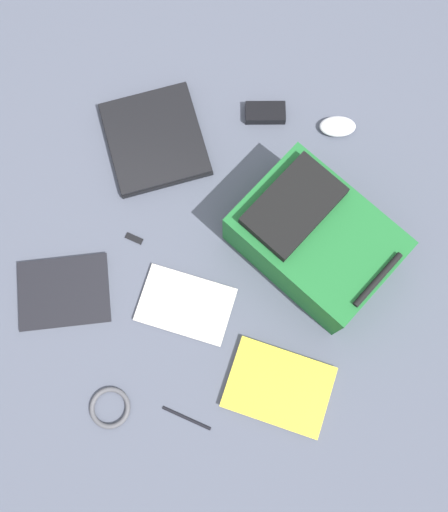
{
  "coord_description": "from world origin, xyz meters",
  "views": [
    {
      "loc": [
        0.38,
        0.1,
        1.66
      ],
      "look_at": [
        -0.0,
        0.02,
        0.02
      ],
      "focal_mm": 41.65,
      "sensor_mm": 36.0,
      "label": 1
    }
  ],
  "objects_px": {
    "cable_coil": "(110,408)",
    "pen_blue": "(187,418)",
    "usb_stick": "(134,238)",
    "computer_mouse": "(338,126)",
    "backpack": "(314,238)",
    "book_blue": "(64,292)",
    "book_comic": "(279,387)",
    "laptop": "(155,139)",
    "power_brick": "(265,113)",
    "book_red": "(186,305)"
  },
  "relations": [
    {
      "from": "book_comic",
      "to": "usb_stick",
      "type": "xyz_separation_m",
      "value": [
        -0.32,
        -0.49,
        -0.01
      ]
    },
    {
      "from": "book_comic",
      "to": "power_brick",
      "type": "xyz_separation_m",
      "value": [
        -0.79,
        -0.2,
        0.0
      ]
    },
    {
      "from": "cable_coil",
      "to": "pen_blue",
      "type": "relative_size",
      "value": 0.79
    },
    {
      "from": "pen_blue",
      "to": "backpack",
      "type": "bearing_deg",
      "value": 156.39
    },
    {
      "from": "power_brick",
      "to": "book_comic",
      "type": "bearing_deg",
      "value": 14.03
    },
    {
      "from": "computer_mouse",
      "to": "power_brick",
      "type": "height_order",
      "value": "computer_mouse"
    },
    {
      "from": "backpack",
      "to": "book_red",
      "type": "distance_m",
      "value": 0.4
    },
    {
      "from": "book_comic",
      "to": "book_blue",
      "type": "height_order",
      "value": "book_comic"
    },
    {
      "from": "laptop",
      "to": "book_blue",
      "type": "xyz_separation_m",
      "value": [
        0.5,
        -0.14,
        -0.01
      ]
    },
    {
      "from": "laptop",
      "to": "book_blue",
      "type": "distance_m",
      "value": 0.52
    },
    {
      "from": "book_blue",
      "to": "cable_coil",
      "type": "distance_m",
      "value": 0.35
    },
    {
      "from": "book_comic",
      "to": "usb_stick",
      "type": "distance_m",
      "value": 0.59
    },
    {
      "from": "laptop",
      "to": "power_brick",
      "type": "xyz_separation_m",
      "value": [
        -0.15,
        0.3,
        -0.0
      ]
    },
    {
      "from": "computer_mouse",
      "to": "cable_coil",
      "type": "height_order",
      "value": "computer_mouse"
    },
    {
      "from": "book_blue",
      "to": "book_red",
      "type": "bearing_deg",
      "value": 96.48
    },
    {
      "from": "book_blue",
      "to": "pen_blue",
      "type": "xyz_separation_m",
      "value": [
        0.26,
        0.41,
        -0.0
      ]
    },
    {
      "from": "book_red",
      "to": "usb_stick",
      "type": "relative_size",
      "value": 5.19
    },
    {
      "from": "backpack",
      "to": "usb_stick",
      "type": "xyz_separation_m",
      "value": [
        0.08,
        -0.5,
        -0.09
      ]
    },
    {
      "from": "computer_mouse",
      "to": "book_comic",
      "type": "bearing_deg",
      "value": -14.67
    },
    {
      "from": "computer_mouse",
      "to": "cable_coil",
      "type": "relative_size",
      "value": 0.98
    },
    {
      "from": "backpack",
      "to": "book_comic",
      "type": "distance_m",
      "value": 0.42
    },
    {
      "from": "cable_coil",
      "to": "usb_stick",
      "type": "distance_m",
      "value": 0.48
    },
    {
      "from": "book_comic",
      "to": "book_red",
      "type": "xyz_separation_m",
      "value": [
        -0.17,
        -0.3,
        -0.0
      ]
    },
    {
      "from": "book_blue",
      "to": "power_brick",
      "type": "bearing_deg",
      "value": 146.03
    },
    {
      "from": "laptop",
      "to": "usb_stick",
      "type": "bearing_deg",
      "value": 2.36
    },
    {
      "from": "book_blue",
      "to": "book_red",
      "type": "relative_size",
      "value": 1.14
    },
    {
      "from": "computer_mouse",
      "to": "cable_coil",
      "type": "distance_m",
      "value": 1.04
    },
    {
      "from": "book_comic",
      "to": "laptop",
      "type": "bearing_deg",
      "value": -141.53
    },
    {
      "from": "laptop",
      "to": "book_red",
      "type": "xyz_separation_m",
      "value": [
        0.47,
        0.2,
        -0.01
      ]
    },
    {
      "from": "book_red",
      "to": "pen_blue",
      "type": "relative_size",
      "value": 1.9
    },
    {
      "from": "computer_mouse",
      "to": "pen_blue",
      "type": "relative_size",
      "value": 0.77
    },
    {
      "from": "book_comic",
      "to": "power_brick",
      "type": "height_order",
      "value": "power_brick"
    },
    {
      "from": "backpack",
      "to": "pen_blue",
      "type": "xyz_separation_m",
      "value": [
        0.54,
        -0.24,
        -0.09
      ]
    },
    {
      "from": "computer_mouse",
      "to": "pen_blue",
      "type": "bearing_deg",
      "value": -28.1
    },
    {
      "from": "cable_coil",
      "to": "pen_blue",
      "type": "height_order",
      "value": "cable_coil"
    },
    {
      "from": "cable_coil",
      "to": "backpack",
      "type": "bearing_deg",
      "value": 141.46
    },
    {
      "from": "computer_mouse",
      "to": "usb_stick",
      "type": "height_order",
      "value": "computer_mouse"
    },
    {
      "from": "book_blue",
      "to": "usb_stick",
      "type": "height_order",
      "value": "book_blue"
    },
    {
      "from": "book_blue",
      "to": "computer_mouse",
      "type": "height_order",
      "value": "computer_mouse"
    },
    {
      "from": "backpack",
      "to": "power_brick",
      "type": "distance_m",
      "value": 0.44
    },
    {
      "from": "cable_coil",
      "to": "pen_blue",
      "type": "bearing_deg",
      "value": 94.89
    },
    {
      "from": "book_blue",
      "to": "cable_coil",
      "type": "xyz_separation_m",
      "value": [
        0.28,
        0.21,
        -0.0
      ]
    },
    {
      "from": "book_comic",
      "to": "book_blue",
      "type": "distance_m",
      "value": 0.65
    },
    {
      "from": "computer_mouse",
      "to": "book_blue",
      "type": "bearing_deg",
      "value": -58.08
    },
    {
      "from": "book_red",
      "to": "computer_mouse",
      "type": "distance_m",
      "value": 0.7
    },
    {
      "from": "laptop",
      "to": "usb_stick",
      "type": "distance_m",
      "value": 0.31
    },
    {
      "from": "usb_stick",
      "to": "book_comic",
      "type": "bearing_deg",
      "value": 56.55
    },
    {
      "from": "book_blue",
      "to": "backpack",
      "type": "bearing_deg",
      "value": 113.27
    },
    {
      "from": "backpack",
      "to": "book_comic",
      "type": "height_order",
      "value": "backpack"
    },
    {
      "from": "laptop",
      "to": "backpack",
      "type": "bearing_deg",
      "value": 66.31
    }
  ]
}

